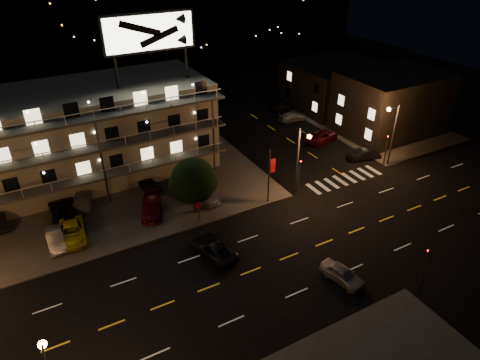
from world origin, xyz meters
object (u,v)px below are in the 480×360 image
tree (193,182)px  lot_car_7 (83,198)px  road_car_east (342,274)px  side_car_0 (365,154)px  lot_car_2 (72,232)px  lot_car_4 (204,194)px  road_car_west (213,249)px

tree → lot_car_7: bearing=143.9°
road_car_east → lot_car_7: bearing=115.5°
side_car_0 → tree: bearing=107.5°
tree → side_car_0: size_ratio=1.47×
lot_car_2 → lot_car_4: bearing=4.6°
lot_car_4 → side_car_0: bearing=-12.7°
lot_car_4 → road_car_east: 17.30m
tree → lot_car_4: bearing=41.3°
side_car_0 → road_car_east: side_car_0 is taller
lot_car_4 → lot_car_7: lot_car_7 is taller
lot_car_7 → road_car_west: lot_car_7 is taller
lot_car_4 → lot_car_7: 12.84m
lot_car_4 → side_car_0: lot_car_4 is taller
lot_car_2 → lot_car_7: bearing=74.4°
lot_car_2 → road_car_west: size_ratio=1.01×
lot_car_2 → side_car_0: (35.65, -1.05, -0.18)m
road_car_west → tree: bearing=-112.0°
lot_car_2 → tree: bearing=-2.8°
tree → side_car_0: bearing=1.5°
side_car_0 → road_car_east: 23.03m
tree → lot_car_7: (-9.80, 7.14, -2.89)m
tree → lot_car_4: tree is taller
tree → road_car_west: bearing=-100.0°
lot_car_7 → road_car_east: (16.63, -22.14, -0.20)m
lot_car_4 → lot_car_7: size_ratio=0.85×
lot_car_4 → road_car_west: bearing=-119.7°
lot_car_4 → road_car_west: size_ratio=0.84×
side_car_0 → road_car_west: size_ratio=0.82×
side_car_0 → road_car_west: bearing=122.6°
side_car_0 → road_car_east: (-16.94, -15.60, -0.00)m
road_car_east → tree: bearing=103.1°
lot_car_2 → side_car_0: 35.66m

